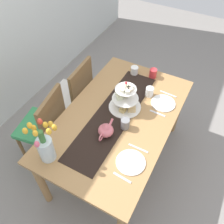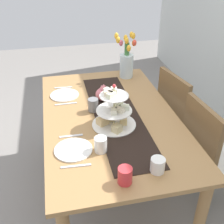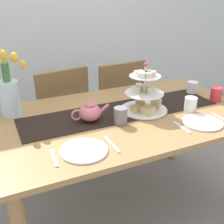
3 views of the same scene
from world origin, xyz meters
The scene contains 19 objects.
ground_plane centered at (0.00, 0.00, 0.00)m, with size 8.00×8.00×0.00m, color gray.
room_wall_rear centered at (0.00, 1.57, 1.30)m, with size 6.00×0.08×2.60m, color silver.
dining_table centered at (0.00, 0.00, 0.65)m, with size 1.57×0.94×0.75m.
chair_left centered at (-0.24, 0.70, 0.50)m, with size 0.49×0.49×0.91m.
chair_right centered at (0.27, 0.70, 0.50)m, with size 0.45×0.45×0.91m.
table_runner centered at (0.00, 0.05, 0.76)m, with size 1.26×0.31×0.00m, color black.
tiered_cake_stand centered at (0.13, 0.00, 0.85)m, with size 0.30×0.30×0.30m.
teapot centered at (-0.23, 0.00, 0.81)m, with size 0.24×0.13×0.14m.
tulip_vase centered at (-0.63, 0.29, 0.91)m, with size 0.21×0.19×0.41m.
cream_jug centered at (0.62, 0.13, 0.80)m, with size 0.08×0.08×0.09m, color white.
dinner_plate_left centered at (-0.37, -0.30, 0.76)m, with size 0.23×0.23×0.01m, color white.
fork_left centered at (-0.52, -0.30, 0.76)m, with size 0.02×0.15×0.01m, color silver.
knife_left centered at (-0.23, -0.30, 0.76)m, with size 0.01×0.17×0.01m, color silver.
dinner_plate_right centered at (0.35, -0.30, 0.76)m, with size 0.23×0.23×0.01m, color white.
fork_right centered at (0.20, -0.30, 0.76)m, with size 0.02×0.15×0.01m, color silver.
knife_right centered at (0.49, -0.30, 0.76)m, with size 0.01×0.17×0.01m, color silver.
mug_grey centered at (-0.08, -0.11, 0.81)m, with size 0.08×0.08×0.10m, color slate.
mug_white_text centered at (0.39, -0.14, 0.80)m, with size 0.08×0.08×0.10m, color white.
mug_orange centered at (0.67, -0.06, 0.80)m, with size 0.08×0.08×0.10m, color red.
Camera 3 is at (-0.73, -1.39, 1.47)m, focal length 44.99 mm.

